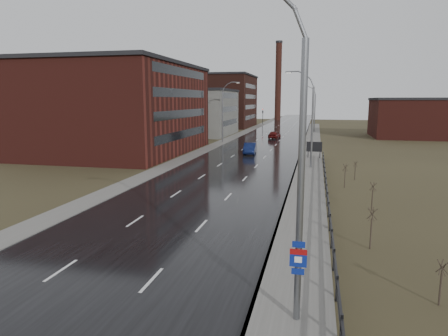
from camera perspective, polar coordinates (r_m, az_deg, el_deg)
The scene contains 25 objects.
ground at distance 16.88m, azimuth -23.68°, elevation -19.57°, with size 320.00×320.00×0.00m, color #2D2819.
road at distance 72.66m, azimuth 5.60°, elevation 3.33°, with size 14.00×300.00×0.06m, color black.
sidewalk_right at distance 47.30m, azimuth 12.02°, elevation -0.17°, with size 3.20×180.00×0.18m, color #595651.
curb_right at distance 47.35m, azimuth 10.18°, elevation -0.11°, with size 0.16×180.00×0.18m, color slate.
sidewalk_left at distance 74.15m, azimuth -0.70°, elevation 3.53°, with size 2.40×260.00×0.12m, color #595651.
warehouse_near at distance 64.20m, azimuth -15.28°, elevation 8.23°, with size 22.44×28.56×13.50m.
warehouse_mid at distance 93.71m, azimuth -3.96°, elevation 7.98°, with size 16.32×20.40×10.50m.
warehouse_far at distance 123.89m, azimuth -2.13°, elevation 9.57°, with size 26.52×24.48×15.50m.
building_right at distance 96.04m, azimuth 25.81°, elevation 6.49°, with size 18.36×16.32×8.50m.
smokestack at distance 162.52m, azimuth 7.76°, elevation 12.25°, with size 2.70×2.70×30.70m.
streetlight_main at distance 13.79m, azimuth 9.67°, elevation 1.35°, with size 3.91×0.29×12.11m.
streetlight_right_mid at distance 47.68m, azimuth 12.16°, elevation 6.85°, with size 3.36×0.28×11.35m.
streetlight_left at distance 75.58m, azimuth 0.02°, elevation 8.04°, with size 3.36×0.28×11.35m.
streetlight_right_far at distance 101.66m, azimuth 12.69°, elevation 8.23°, with size 3.36×0.28×11.35m.
guardrail at distance 30.84m, azimuth 14.62°, elevation -4.34°, with size 0.10×53.05×1.10m.
shrub_b at distance 18.35m, azimuth 28.58°, elevation -14.09°, with size 0.45×0.47×1.87m.
shrub_c at distance 23.21m, azimuth 20.29°, elevation -7.94°, with size 0.55×0.58×2.32m.
shrub_d at distance 31.16m, azimuth 20.44°, elevation -3.72°, with size 0.51×0.53×2.12m.
shrub_e at distance 38.31m, azimuth 16.90°, elevation -1.00°, with size 0.53×0.56×2.24m.
shrub_f at distance 42.53m, azimuth 18.23°, elevation -0.27°, with size 0.46×0.49×1.93m.
billboard at distance 55.86m, azimuth 12.77°, elevation 2.90°, with size 2.09×0.17×2.41m.
traffic_light_left at distance 132.80m, azimuth 5.57°, elevation 8.18°, with size 0.58×2.73×5.30m.
traffic_light_right at distance 131.68m, azimuth 12.55°, elevation 7.98°, with size 0.58×2.73×5.30m.
car_near at distance 59.90m, azimuth 3.71°, elevation 2.76°, with size 1.72×4.94×1.63m, color #0D1741.
car_far at distance 84.42m, azimuth 7.22°, elevation 4.72°, with size 1.90×4.73×1.61m, color #4A0C0C.
Camera 1 is at (9.23, -11.63, 8.03)m, focal length 32.00 mm.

